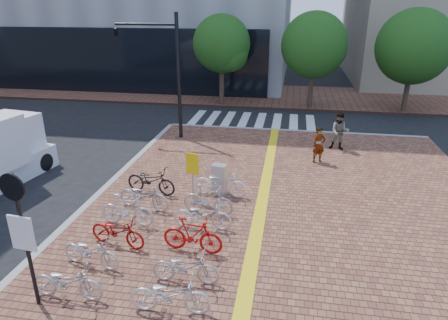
% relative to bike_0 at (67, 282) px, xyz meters
% --- Properties ---
extents(ground, '(120.00, 120.00, 0.00)m').
position_rel_bike_0_xyz_m(ground, '(2.10, 2.54, -0.61)').
color(ground, black).
rests_on(ground, ground).
extents(kerb_north, '(14.00, 0.25, 0.15)m').
position_rel_bike_0_xyz_m(kerb_north, '(5.10, 14.54, -0.53)').
color(kerb_north, gray).
rests_on(kerb_north, ground).
extents(far_sidewalk, '(70.00, 8.00, 0.15)m').
position_rel_bike_0_xyz_m(far_sidewalk, '(2.10, 23.54, -0.53)').
color(far_sidewalk, brown).
rests_on(far_sidewalk, ground).
extents(crosswalk, '(7.50, 4.00, 0.01)m').
position_rel_bike_0_xyz_m(crosswalk, '(2.60, 16.54, -0.60)').
color(crosswalk, silver).
rests_on(crosswalk, ground).
extents(street_trees, '(16.20, 4.60, 6.35)m').
position_rel_bike_0_xyz_m(street_trees, '(7.14, 19.99, 3.49)').
color(street_trees, '#38281E').
rests_on(street_trees, far_sidewalk).
extents(bike_0, '(1.76, 0.64, 0.92)m').
position_rel_bike_0_xyz_m(bike_0, '(0.00, 0.00, 0.00)').
color(bike_0, '#B5B4B9').
rests_on(bike_0, sidewalk).
extents(bike_1, '(1.75, 0.84, 0.88)m').
position_rel_bike_0_xyz_m(bike_1, '(-0.05, 1.25, -0.02)').
color(bike_1, silver).
rests_on(bike_1, sidewalk).
extents(bike_2, '(1.83, 0.93, 0.92)m').
position_rel_bike_0_xyz_m(bike_2, '(0.23, 2.29, -0.00)').
color(bike_2, '#9D110B').
rests_on(bike_2, sidewalk).
extents(bike_3, '(1.77, 0.55, 1.06)m').
position_rel_bike_0_xyz_m(bike_3, '(0.06, 3.41, 0.07)').
color(bike_3, silver).
rests_on(bike_3, sidewalk).
extents(bike_4, '(1.95, 0.96, 0.98)m').
position_rel_bike_0_xyz_m(bike_4, '(0.20, 4.52, 0.03)').
color(bike_4, '#B1B1B6').
rests_on(bike_4, sidewalk).
extents(bike_5, '(2.01, 0.99, 1.01)m').
position_rel_bike_0_xyz_m(bike_5, '(0.02, 5.72, 0.04)').
color(bike_5, black).
rests_on(bike_5, sidewalk).
extents(bike_6, '(1.88, 0.77, 0.96)m').
position_rel_bike_0_xyz_m(bike_6, '(2.51, -0.04, 0.02)').
color(bike_6, silver).
rests_on(bike_6, sidewalk).
extents(bike_7, '(1.73, 0.65, 0.90)m').
position_rel_bike_0_xyz_m(bike_7, '(2.58, 1.03, -0.01)').
color(bike_7, '#AAAAAE').
rests_on(bike_7, sidewalk).
extents(bike_8, '(1.76, 0.63, 1.04)m').
position_rel_bike_0_xyz_m(bike_8, '(2.42, 2.36, 0.06)').
color(bike_8, '#BB0D0D').
rests_on(bike_8, sidewalk).
extents(bike_9, '(1.82, 0.67, 0.95)m').
position_rel_bike_0_xyz_m(bike_9, '(2.43, 3.61, 0.01)').
color(bike_9, silver).
rests_on(bike_9, sidewalk).
extents(bike_10, '(1.77, 0.67, 1.04)m').
position_rel_bike_0_xyz_m(bike_10, '(2.41, 4.54, 0.06)').
color(bike_10, '#ADADB2').
rests_on(bike_10, sidewalk).
extents(bike_11, '(1.96, 0.79, 1.01)m').
position_rel_bike_0_xyz_m(bike_11, '(2.56, 5.94, 0.04)').
color(bike_11, white).
rests_on(bike_11, sidewalk).
extents(pedestrian_a, '(0.68, 0.59, 1.59)m').
position_rel_bike_0_xyz_m(pedestrian_a, '(6.19, 9.91, 0.33)').
color(pedestrian_a, gray).
rests_on(pedestrian_a, sidewalk).
extents(pedestrian_b, '(0.96, 0.80, 1.78)m').
position_rel_bike_0_xyz_m(pedestrian_b, '(7.23, 11.78, 0.43)').
color(pedestrian_b, '#454D58').
rests_on(pedestrian_b, sidewalk).
extents(utility_box, '(0.58, 0.46, 1.13)m').
position_rel_bike_0_xyz_m(utility_box, '(2.49, 6.11, 0.11)').
color(utility_box, '#B8B9BD').
rests_on(utility_box, sidewalk).
extents(yellow_sign, '(0.47, 0.17, 1.76)m').
position_rel_bike_0_xyz_m(yellow_sign, '(1.66, 5.46, 0.76)').
color(yellow_sign, '#B7B7BC').
rests_on(yellow_sign, sidewalk).
extents(notice_sign, '(0.61, 0.17, 3.32)m').
position_rel_bike_0_xyz_m(notice_sign, '(-0.63, -0.32, 1.63)').
color(notice_sign, black).
rests_on(notice_sign, sidewalk).
extents(traffic_light_pole, '(3.31, 1.27, 6.16)m').
position_rel_bike_0_xyz_m(traffic_light_pole, '(-2.11, 12.32, 3.79)').
color(traffic_light_pole, black).
rests_on(traffic_light_pole, sidewalk).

